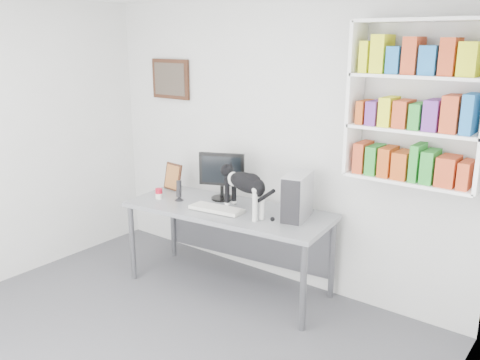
# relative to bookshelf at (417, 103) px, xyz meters

# --- Properties ---
(room) EXTENTS (4.01, 4.01, 2.70)m
(room) POSITION_rel_bookshelf_xyz_m (-1.40, -1.85, -0.50)
(room) COLOR #4D4D51
(room) RESTS_ON ground
(bookshelf) EXTENTS (1.03, 0.28, 1.24)m
(bookshelf) POSITION_rel_bookshelf_xyz_m (0.00, 0.00, 0.00)
(bookshelf) COLOR white
(bookshelf) RESTS_ON room
(wall_art) EXTENTS (0.52, 0.04, 0.42)m
(wall_art) POSITION_rel_bookshelf_xyz_m (-2.70, 0.12, 0.05)
(wall_art) COLOR #432415
(wall_art) RESTS_ON room
(desk) EXTENTS (2.01, 0.97, 0.81)m
(desk) POSITION_rel_bookshelf_xyz_m (-1.53, -0.36, -1.45)
(desk) COLOR gray
(desk) RESTS_ON room
(monitor) EXTENTS (0.49, 0.38, 0.47)m
(monitor) POSITION_rel_bookshelf_xyz_m (-1.74, -0.19, -0.81)
(monitor) COLOR black
(monitor) RESTS_ON desk
(keyboard) EXTENTS (0.52, 0.25, 0.04)m
(keyboard) POSITION_rel_bookshelf_xyz_m (-1.56, -0.49, -1.02)
(keyboard) COLOR beige
(keyboard) RESTS_ON desk
(pc_tower) EXTENTS (0.27, 0.43, 0.40)m
(pc_tower) POSITION_rel_bookshelf_xyz_m (-0.89, -0.21, -0.84)
(pc_tower) COLOR #BCBBC0
(pc_tower) RESTS_ON desk
(speaker) EXTENTS (0.12, 0.12, 0.21)m
(speaker) POSITION_rel_bookshelf_xyz_m (-2.05, -0.47, -0.94)
(speaker) COLOR black
(speaker) RESTS_ON desk
(leaning_print) EXTENTS (0.24, 0.12, 0.29)m
(leaning_print) POSITION_rel_bookshelf_xyz_m (-2.36, -0.24, -0.90)
(leaning_print) COLOR #432415
(leaning_print) RESTS_ON desk
(soup_can) EXTENTS (0.08, 0.08, 0.10)m
(soup_can) POSITION_rel_bookshelf_xyz_m (-2.25, -0.55, -0.99)
(soup_can) COLOR #B80F24
(soup_can) RESTS_ON desk
(cat) EXTENTS (0.68, 0.35, 0.41)m
(cat) POSITION_rel_bookshelf_xyz_m (-1.29, -0.41, -0.84)
(cat) COLOR black
(cat) RESTS_ON desk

